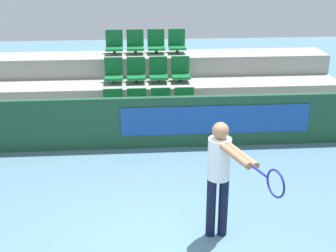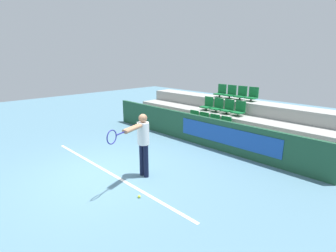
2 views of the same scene
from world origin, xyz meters
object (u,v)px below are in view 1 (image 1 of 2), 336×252
object	(u,v)px
stadium_chair_2	(161,104)
stadium_chair_4	(114,73)
stadium_chair_6	(158,72)
stadium_chair_7	(181,71)
stadium_chair_11	(177,43)
stadium_chair_1	(137,105)
stadium_chair_8	(114,44)
stadium_chair_5	(136,72)
tennis_player	(222,170)
stadium_chair_9	(135,44)
stadium_chair_10	(156,44)
stadium_chair_0	(113,105)
stadium_chair_3	(185,104)

from	to	relation	value
stadium_chair_2	stadium_chair_4	bearing A→B (deg)	137.33
stadium_chair_6	stadium_chair_7	world-z (taller)	same
stadium_chair_11	stadium_chair_1	bearing A→B (deg)	-118.48
stadium_chair_8	stadium_chair_5	bearing A→B (deg)	-61.52
stadium_chair_4	stadium_chair_6	size ratio (longest dim) A/B	1.00
stadium_chair_8	tennis_player	bearing A→B (deg)	-74.50
stadium_chair_8	stadium_chair_4	bearing A→B (deg)	-90.00
stadium_chair_7	stadium_chair_6	bearing A→B (deg)	180.00
stadium_chair_4	stadium_chair_7	distance (m)	1.49
stadium_chair_9	stadium_chair_8	bearing A→B (deg)	180.00
stadium_chair_1	stadium_chair_8	xyz separation A→B (m)	(-0.50, 1.84, 0.90)
stadium_chair_4	stadium_chair_9	distance (m)	1.14
stadium_chair_10	stadium_chair_7	bearing A→B (deg)	-61.52
stadium_chair_0	stadium_chair_6	distance (m)	1.43
stadium_chair_9	stadium_chair_10	xyz separation A→B (m)	(0.50, 0.00, 0.00)
tennis_player	stadium_chair_4	bearing A→B (deg)	89.72
stadium_chair_4	stadium_chair_8	xyz separation A→B (m)	(0.00, 0.92, 0.45)
stadium_chair_10	tennis_player	world-z (taller)	stadium_chair_10
stadium_chair_0	stadium_chair_8	world-z (taller)	stadium_chair_8
stadium_chair_3	stadium_chair_7	world-z (taller)	stadium_chair_7
stadium_chair_9	tennis_player	xyz separation A→B (m)	(1.07, -5.65, -0.53)
stadium_chair_4	stadium_chair_11	bearing A→B (deg)	31.57
stadium_chair_1	stadium_chair_6	distance (m)	1.14
stadium_chair_3	stadium_chair_4	xyz separation A→B (m)	(-1.49, 0.92, 0.45)
stadium_chair_3	stadium_chair_9	world-z (taller)	stadium_chair_9
stadium_chair_11	tennis_player	world-z (taller)	stadium_chair_11
stadium_chair_0	stadium_chair_4	bearing A→B (deg)	90.00
stadium_chair_5	stadium_chair_9	distance (m)	1.02
stadium_chair_10	tennis_player	bearing A→B (deg)	-84.22
stadium_chair_3	stadium_chair_4	bearing A→B (deg)	148.43
stadium_chair_6	stadium_chair_7	bearing A→B (deg)	0.00
stadium_chair_11	stadium_chair_8	bearing A→B (deg)	180.00
stadium_chair_5	stadium_chair_6	size ratio (longest dim) A/B	1.00
stadium_chair_6	stadium_chair_11	size ratio (longest dim) A/B	1.00
stadium_chair_6	stadium_chair_10	size ratio (longest dim) A/B	1.00
stadium_chair_7	stadium_chair_9	distance (m)	1.43
stadium_chair_7	stadium_chair_11	distance (m)	1.02
stadium_chair_6	stadium_chair_8	bearing A→B (deg)	137.33
stadium_chair_11	tennis_player	distance (m)	5.68
stadium_chair_4	stadium_chair_8	world-z (taller)	stadium_chair_8
stadium_chair_0	stadium_chair_9	world-z (taller)	stadium_chair_9
stadium_chair_3	stadium_chair_10	distance (m)	2.11
stadium_chair_3	stadium_chair_8	size ratio (longest dim) A/B	1.00
stadium_chair_2	stadium_chair_7	distance (m)	1.14
stadium_chair_7	stadium_chair_8	world-z (taller)	stadium_chair_8
stadium_chair_3	stadium_chair_5	size ratio (longest dim) A/B	1.00
stadium_chair_8	stadium_chair_9	bearing A→B (deg)	0.00
stadium_chair_3	stadium_chair_9	bearing A→B (deg)	118.48
stadium_chair_0	stadium_chair_6	world-z (taller)	stadium_chair_6
tennis_player	stadium_chair_8	bearing A→B (deg)	86.90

